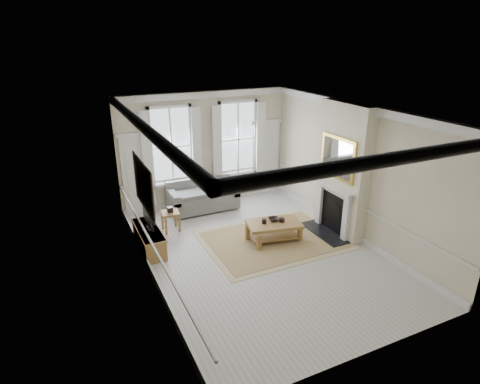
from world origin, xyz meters
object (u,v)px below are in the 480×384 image
side_table (170,216)px  coffee_table (274,225)px  tv_stand (149,239)px  sofa (202,197)px

side_table → coffee_table: (2.20, -1.65, -0.01)m
side_table → coffee_table: 2.75m
coffee_table → tv_stand: size_ratio=0.97×
coffee_table → tv_stand: 3.09m
side_table → tv_stand: bearing=-135.2°
sofa → side_table: bearing=-141.5°
coffee_table → tv_stand: tv_stand is taller
sofa → coffee_table: 2.81m
sofa → tv_stand: (-2.01, -1.75, -0.10)m
side_table → sofa: bearing=38.5°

